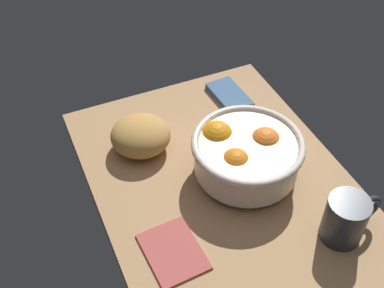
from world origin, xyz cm
name	(u,v)px	position (x,y,z in cm)	size (l,w,h in cm)	color
ground_plane	(225,191)	(0.00, 0.00, -1.50)	(73.16, 52.39, 3.00)	tan
fruit_bowl	(245,153)	(2.07, -5.40, 6.09)	(23.51, 23.51, 10.71)	beige
bread_loaf	(141,136)	(18.04, 12.19, 3.82)	(13.42, 12.71, 7.63)	#C39047
napkin_folded	(229,95)	(25.92, -14.17, 0.76)	(12.58, 7.03, 1.52)	#476A92
napkin_spare	(173,251)	(-10.48, 16.16, 0.50)	(13.03, 9.99, 0.99)	#B8514D
mug	(346,219)	(-19.84, -15.10, 4.99)	(7.92, 12.54, 9.98)	#262D36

